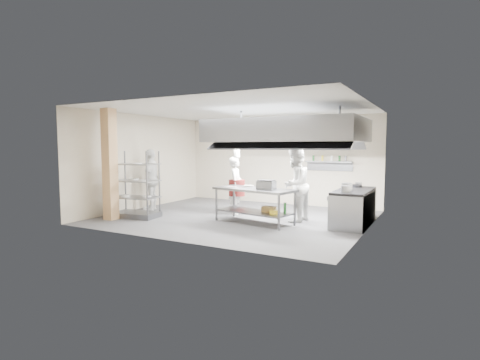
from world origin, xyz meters
The scene contains 23 objects.
floor centered at (0.00, 0.00, 0.00)m, with size 7.00×7.00×0.00m, color #343436.
ceiling centered at (0.00, 0.00, 3.00)m, with size 7.00×7.00×0.00m, color silver.
wall_back centered at (0.00, 3.00, 1.50)m, with size 7.00×7.00×0.00m, color #BBAD95.
wall_left centered at (-3.50, 0.00, 1.50)m, with size 6.00×6.00×0.00m, color #BBAD95.
wall_right centered at (3.50, 0.00, 1.50)m, with size 6.00×6.00×0.00m, color #BBAD95.
column centered at (-2.90, -1.90, 1.50)m, with size 0.30×0.30×3.00m, color tan.
exhaust_hood centered at (1.30, 0.40, 2.40)m, with size 4.00×2.50×0.60m, color gray.
hood_strip_a centered at (0.40, 0.40, 2.08)m, with size 1.60×0.12×0.04m, color white.
hood_strip_b centered at (2.20, 0.40, 2.08)m, with size 1.60×0.12×0.04m, color white.
wall_shelf centered at (1.80, 2.84, 1.50)m, with size 1.50×0.28×0.04m, color gray.
island centered at (0.76, -0.50, 0.46)m, with size 2.15×0.89×0.91m, color gray, non-canonical shape.
island_worktop centered at (0.76, -0.50, 0.88)m, with size 2.15×0.89×0.06m, color gray.
island_undershelf centered at (0.76, -0.50, 0.30)m, with size 1.97×0.80×0.04m, color slate.
pass_rack centered at (-2.52, -1.35, 0.93)m, with size 1.24×0.72×1.86m, color gray, non-canonical shape.
cooking_range centered at (3.08, 0.50, 0.42)m, with size 0.80×2.00×0.84m, color slate.
range_top centered at (3.08, 0.50, 0.87)m, with size 0.78×1.96×0.06m, color black.
chef_head centered at (-0.30, 0.45, 0.84)m, with size 0.62×0.40×1.69m, color white.
chef_line centered at (1.63, 0.18, 0.98)m, with size 0.95×0.74×1.95m, color silver.
chef_plating centered at (-3.00, -0.16, 0.96)m, with size 1.12×0.47×1.91m, color silver.
griddle centered at (1.12, -0.55, 1.01)m, with size 0.43×0.33×0.21m, color gray.
wicker_basket centered at (1.17, -0.49, 0.39)m, with size 0.33×0.23×0.14m, color brown.
stockpot centered at (2.96, 0.23, 0.99)m, with size 0.26×0.26×0.18m, color gray.
plate_stack centered at (-2.52, -1.35, 0.60)m, with size 0.28×0.28×0.05m, color white.
Camera 1 is at (4.95, -9.15, 1.96)m, focal length 28.00 mm.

